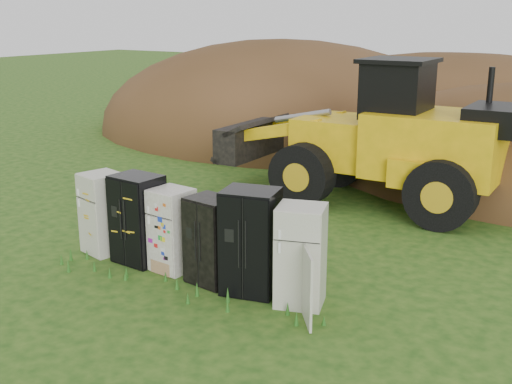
% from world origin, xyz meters
% --- Properties ---
extents(ground, '(120.00, 120.00, 0.00)m').
position_xyz_m(ground, '(0.00, 0.00, 0.00)').
color(ground, '#1B4512').
rests_on(ground, ground).
extents(fridge_leftmost, '(0.92, 0.90, 1.75)m').
position_xyz_m(fridge_leftmost, '(-2.50, 0.03, 0.87)').
color(fridge_leftmost, beige).
rests_on(fridge_leftmost, ground).
extents(fridge_black_side, '(1.01, 0.82, 1.84)m').
position_xyz_m(fridge_black_side, '(-1.49, 0.02, 0.92)').
color(fridge_black_side, black).
rests_on(fridge_black_side, ground).
extents(fridge_sticker, '(0.81, 0.76, 1.68)m').
position_xyz_m(fridge_sticker, '(-0.61, 0.04, 0.84)').
color(fridge_sticker, silver).
rests_on(fridge_sticker, ground).
extents(fridge_dark_mid, '(0.94, 0.80, 1.69)m').
position_xyz_m(fridge_dark_mid, '(0.42, -0.04, 0.84)').
color(fridge_dark_mid, black).
rests_on(fridge_dark_mid, ground).
extents(fridge_black_right, '(1.14, 1.02, 1.96)m').
position_xyz_m(fridge_black_right, '(1.28, -0.01, 0.98)').
color(fridge_black_right, black).
rests_on(fridge_black_right, ground).
extents(fridge_open_door, '(1.01, 0.97, 1.81)m').
position_xyz_m(fridge_open_door, '(2.30, 0.02, 0.90)').
color(fridge_open_door, beige).
rests_on(fridge_open_door, ground).
extents(wheel_loader, '(8.12, 3.45, 3.89)m').
position_xyz_m(wheel_loader, '(0.49, 6.66, 1.95)').
color(wheel_loader, yellow).
rests_on(wheel_loader, ground).
extents(dirt_mound_left, '(17.31, 12.98, 7.97)m').
position_xyz_m(dirt_mound_left, '(-6.45, 14.47, 0.00)').
color(dirt_mound_left, '#472E16').
rests_on(dirt_mound_left, ground).
extents(dirt_mound_back, '(18.98, 12.65, 6.98)m').
position_xyz_m(dirt_mound_back, '(0.17, 17.32, 0.00)').
color(dirt_mound_back, '#472E16').
rests_on(dirt_mound_back, ground).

